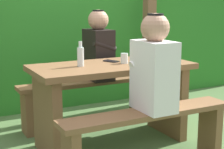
{
  "coord_description": "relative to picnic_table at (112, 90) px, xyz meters",
  "views": [
    {
      "loc": [
        -1.44,
        -2.76,
        1.27
      ],
      "look_at": [
        0.0,
        0.0,
        0.64
      ],
      "focal_mm": 58.03,
      "sensor_mm": 36.0,
      "label": 1
    }
  ],
  "objects": [
    {
      "name": "bench_near",
      "position": [
        0.0,
        -0.59,
        -0.17
      ],
      "size": [
        1.4,
        0.24,
        0.47
      ],
      "color": "brown",
      "rests_on": "ground_plane"
    },
    {
      "name": "bottle_left",
      "position": [
        -0.29,
        0.02,
        0.32
      ],
      "size": [
        0.06,
        0.06,
        0.21
      ],
      "color": "silver",
      "rests_on": "picnic_table"
    },
    {
      "name": "drinking_glass",
      "position": [
        0.11,
        -0.02,
        0.28
      ],
      "size": [
        0.07,
        0.07,
        0.09
      ],
      "primitive_type": "cylinder",
      "color": "silver",
      "rests_on": "picnic_table"
    },
    {
      "name": "person_black_coat",
      "position": [
        0.15,
        0.58,
        0.3
      ],
      "size": [
        0.25,
        0.35,
        0.72
      ],
      "color": "black",
      "rests_on": "bench_far"
    },
    {
      "name": "picnic_table",
      "position": [
        0.0,
        0.0,
        0.0
      ],
      "size": [
        1.4,
        0.64,
        0.73
      ],
      "color": "brown",
      "rests_on": "ground_plane"
    },
    {
      "name": "hedge_backdrop",
      "position": [
        0.0,
        1.77,
        0.35
      ],
      "size": [
        6.4,
        1.0,
        1.69
      ],
      "primitive_type": "cube",
      "color": "#297924",
      "rests_on": "ground_plane"
    },
    {
      "name": "ground_plane",
      "position": [
        0.0,
        0.0,
        -0.5
      ],
      "size": [
        12.0,
        12.0,
        0.0
      ],
      "primitive_type": "plane",
      "color": "#4D6E3C"
    },
    {
      "name": "pergola_post_right",
      "position": [
        1.02,
        0.97,
        0.58
      ],
      "size": [
        0.12,
        0.12,
        2.15
      ],
      "primitive_type": "cube",
      "color": "brown",
      "rests_on": "ground_plane"
    },
    {
      "name": "person_white_shirt",
      "position": [
        0.04,
        -0.58,
        0.3
      ],
      "size": [
        0.25,
        0.35,
        0.72
      ],
      "color": "white",
      "rests_on": "bench_near"
    },
    {
      "name": "bench_far",
      "position": [
        0.0,
        0.59,
        -0.17
      ],
      "size": [
        1.4,
        0.24,
        0.47
      ],
      "color": "brown",
      "rests_on": "ground_plane"
    },
    {
      "name": "cell_phone",
      "position": [
        0.05,
        0.12,
        0.24
      ],
      "size": [
        0.12,
        0.16,
        0.01
      ],
      "primitive_type": "cube",
      "rotation": [
        0.0,
        0.0,
        0.41
      ],
      "color": "black",
      "rests_on": "picnic_table"
    }
  ]
}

